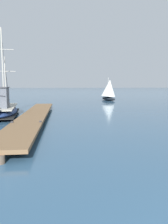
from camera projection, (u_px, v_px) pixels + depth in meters
name	position (u px, v px, depth m)	size (l,w,h in m)	color
floating_dock	(35.00, 115.00, 16.51)	(1.87, 18.87, 0.53)	brown
fishing_boat_0	(4.00, 108.00, 18.47)	(2.98, 7.88, 7.25)	navy
distant_sailboat	(109.00, 90.00, 37.16)	(3.08, 4.85, 3.81)	black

